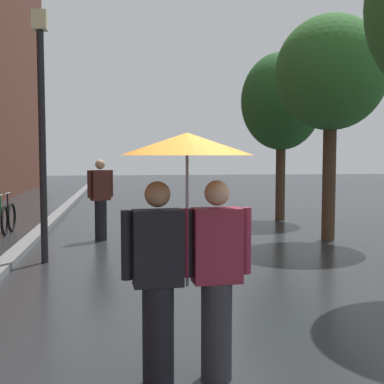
# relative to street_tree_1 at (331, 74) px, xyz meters

# --- Properties ---
(ground_plane) EXTENTS (80.00, 80.00, 0.00)m
(ground_plane) POSITION_rel_street_tree_1_xyz_m (-3.18, -6.22, -3.57)
(ground_plane) COLOR #26282B
(kerb_strip) EXTENTS (0.30, 36.00, 0.12)m
(kerb_strip) POSITION_rel_street_tree_1_xyz_m (-6.38, 3.78, -3.51)
(kerb_strip) COLOR slate
(kerb_strip) RESTS_ON ground
(street_tree_1) EXTENTS (2.38, 2.38, 4.83)m
(street_tree_1) POSITION_rel_street_tree_1_xyz_m (0.00, 0.00, 0.00)
(street_tree_1) COLOR #473323
(street_tree_1) RESTS_ON ground
(street_tree_2) EXTENTS (2.26, 2.26, 4.70)m
(street_tree_2) POSITION_rel_street_tree_1_xyz_m (-0.01, 3.46, -0.26)
(street_tree_2) COLOR #473323
(street_tree_2) RESTS_ON ground
(couple_under_umbrella) EXTENTS (1.08, 1.07, 2.06)m
(couple_under_umbrella) POSITION_rel_street_tree_1_xyz_m (-3.90, -6.57, -2.22)
(couple_under_umbrella) COLOR black
(couple_under_umbrella) RESTS_ON ground
(street_lamp_post) EXTENTS (0.24, 0.24, 4.27)m
(street_lamp_post) POSITION_rel_street_tree_1_xyz_m (-5.78, -1.62, -1.07)
(street_lamp_post) COLOR black
(street_lamp_post) RESTS_ON ground
(pedestrian_walking_midground) EXTENTS (0.54, 0.43, 1.75)m
(pedestrian_walking_midground) POSITION_rel_street_tree_1_xyz_m (-4.92, 0.61, -2.64)
(pedestrian_walking_midground) COLOR black
(pedestrian_walking_midground) RESTS_ON ground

